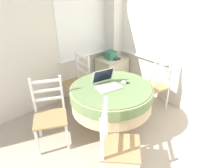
# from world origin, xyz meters

# --- Properties ---
(corner_room_shell) EXTENTS (4.31, 4.81, 2.55)m
(corner_room_shell) POSITION_xyz_m (1.18, 1.87, 1.28)
(corner_room_shell) COLOR silver
(corner_room_shell) RESTS_ON ground_plane
(round_dining_table) EXTENTS (1.24, 1.24, 0.72)m
(round_dining_table) POSITION_xyz_m (0.77, 1.67, 0.57)
(round_dining_table) COLOR #4C3D2D
(round_dining_table) RESTS_ON ground_plane
(laptop) EXTENTS (0.40, 0.40, 0.24)m
(laptop) POSITION_xyz_m (0.73, 1.73, 0.78)
(laptop) COLOR silver
(laptop) RESTS_ON round_dining_table
(computer_mouse) EXTENTS (0.06, 0.09, 0.04)m
(computer_mouse) POSITION_xyz_m (0.98, 1.61, 0.75)
(computer_mouse) COLOR white
(computer_mouse) RESTS_ON round_dining_table
(cell_phone) EXTENTS (0.10, 0.13, 0.01)m
(cell_phone) POSITION_xyz_m (1.02, 1.61, 0.73)
(cell_phone) COLOR #2D2D33
(cell_phone) RESTS_ON round_dining_table
(dining_chair_near_back_window) EXTENTS (0.45, 0.46, 0.97)m
(dining_chair_near_back_window) POSITION_xyz_m (0.78, 2.58, 0.46)
(dining_chair_near_back_window) COLOR #A87F51
(dining_chair_near_back_window) RESTS_ON ground_plane
(dining_chair_near_right_window) EXTENTS (0.51, 0.50, 0.97)m
(dining_chair_near_right_window) POSITION_xyz_m (1.68, 1.52, 0.46)
(dining_chair_near_right_window) COLOR #A87F51
(dining_chair_near_right_window) RESTS_ON ground_plane
(dining_chair_camera_near) EXTENTS (0.61, 0.61, 0.97)m
(dining_chair_camera_near) POSITION_xyz_m (0.20, 0.97, 0.46)
(dining_chair_camera_near) COLOR #A87F51
(dining_chair_camera_near) RESTS_ON ground_plane
(dining_chair_left_flank) EXTENTS (0.59, 0.58, 0.97)m
(dining_chair_left_flank) POSITION_xyz_m (-0.07, 2.01, 0.46)
(dining_chair_left_flank) COLOR #A87F51
(dining_chair_left_flank) RESTS_ON ground_plane
(corner_cabinet) EXTENTS (0.60, 0.50, 0.67)m
(corner_cabinet) POSITION_xyz_m (1.73, 2.67, 0.33)
(corner_cabinet) COLOR beige
(corner_cabinet) RESTS_ON ground_plane
(storage_box) EXTENTS (0.18, 0.20, 0.16)m
(storage_box) POSITION_xyz_m (1.67, 2.66, 0.74)
(storage_box) COLOR #387A5B
(storage_box) RESTS_ON corner_cabinet
(book_on_cabinet) EXTENTS (0.14, 0.24, 0.02)m
(book_on_cabinet) POSITION_xyz_m (1.73, 2.60, 0.68)
(book_on_cabinet) COLOR #3F3F44
(book_on_cabinet) RESTS_ON corner_cabinet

